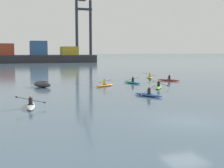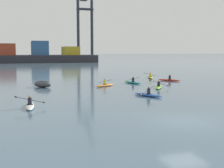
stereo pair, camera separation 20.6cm
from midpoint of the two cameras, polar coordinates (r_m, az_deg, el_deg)
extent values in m
plane|color=slate|center=(19.51, 13.12, -6.73)|extent=(800.00, 800.00, 0.00)
cube|color=#28282D|center=(117.42, -13.40, 4.53)|extent=(41.36, 11.68, 2.71)
cube|color=#993823|center=(117.02, -19.03, 6.03)|extent=(5.79, 8.17, 4.13)
cube|color=#2D5684|center=(117.39, -13.45, 6.44)|extent=(5.79, 8.17, 5.14)
cube|color=#B29323|center=(118.84, -7.93, 6.07)|extent=(5.79, 8.17, 3.17)
cylinder|color=#232833|center=(130.89, -6.53, 9.73)|extent=(1.20, 1.20, 25.23)
cylinder|color=#232833|center=(132.18, -4.01, 9.72)|extent=(1.20, 1.20, 25.23)
cube|color=#232833|center=(132.36, -5.30, 13.55)|extent=(7.05, 0.90, 0.90)
ellipsoid|color=#38383D|center=(37.34, -12.86, -0.08)|extent=(2.49, 2.71, 0.70)
cube|color=#38383D|center=(37.30, -12.87, 0.50)|extent=(1.27, 1.55, 0.06)
ellipsoid|color=#2856B2|center=(29.48, 6.48, -2.02)|extent=(1.97, 3.34, 0.26)
torus|color=black|center=(29.39, 6.63, -1.77)|extent=(0.65, 0.65, 0.05)
cylinder|color=#23232D|center=(29.36, 6.64, -1.31)|extent=(0.30, 0.30, 0.50)
sphere|color=tan|center=(29.32, 6.64, -0.63)|extent=(0.19, 0.19, 0.19)
cylinder|color=black|center=(29.38, 6.56, -1.10)|extent=(1.81, 0.86, 0.78)
ellipsoid|color=yellow|center=(28.70, 5.28, -2.02)|extent=(0.21, 0.12, 0.17)
ellipsoid|color=yellow|center=(30.08, 7.79, -0.23)|extent=(0.21, 0.12, 0.17)
ellipsoid|color=#7ABC2D|center=(36.04, 8.41, -0.56)|extent=(2.31, 3.20, 0.26)
torus|color=black|center=(35.92, 8.40, -0.36)|extent=(0.67, 0.67, 0.05)
cylinder|color=black|center=(35.90, 8.40, 0.02)|extent=(0.30, 0.30, 0.50)
sphere|color=tan|center=(35.86, 8.41, 0.58)|extent=(0.19, 0.19, 0.19)
cylinder|color=black|center=(35.94, 8.41, 0.19)|extent=(1.74, 1.10, 0.63)
ellipsoid|color=black|center=(36.02, 6.83, 0.70)|extent=(0.19, 0.14, 0.16)
ellipsoid|color=black|center=(35.89, 10.01, -0.32)|extent=(0.19, 0.14, 0.16)
ellipsoid|color=orange|center=(37.49, -1.45, -0.24)|extent=(3.11, 2.47, 0.26)
torus|color=black|center=(37.40, -1.55, -0.04)|extent=(0.68, 0.68, 0.05)
cylinder|color=gold|center=(37.37, -1.55, 0.32)|extent=(0.30, 0.30, 0.50)
sphere|color=tan|center=(37.34, -1.55, 0.86)|extent=(0.19, 0.19, 0.19)
cylinder|color=black|center=(37.40, -1.50, 0.48)|extent=(1.22, 1.68, 0.55)
ellipsoid|color=silver|center=(38.06, -2.71, 0.18)|extent=(0.15, 0.19, 0.15)
ellipsoid|color=silver|center=(36.76, -0.25, 0.79)|extent=(0.15, 0.19, 0.15)
ellipsoid|color=teal|center=(40.90, 3.62, 0.28)|extent=(1.56, 3.43, 0.26)
torus|color=black|center=(40.81, 3.71, 0.46)|extent=(0.61, 0.61, 0.05)
cylinder|color=black|center=(40.78, 3.71, 0.80)|extent=(0.30, 0.30, 0.50)
sphere|color=tan|center=(40.75, 3.72, 1.29)|extent=(0.19, 0.19, 0.19)
cylinder|color=black|center=(40.81, 3.67, 0.94)|extent=(2.00, 0.64, 0.33)
ellipsoid|color=yellow|center=(40.19, 2.51, 0.66)|extent=(0.20, 0.09, 0.13)
ellipsoid|color=yellow|center=(41.45, 4.79, 1.22)|extent=(0.20, 0.09, 0.13)
ellipsoid|color=silver|center=(24.33, -14.95, -3.92)|extent=(0.84, 3.43, 0.26)
torus|color=black|center=(24.21, -14.97, -3.64)|extent=(0.52, 0.52, 0.05)
cylinder|color=#23232D|center=(24.17, -14.98, -3.07)|extent=(0.30, 0.30, 0.50)
sphere|color=tan|center=(24.12, -15.01, -2.25)|extent=(0.19, 0.19, 0.19)
cylinder|color=black|center=(24.20, -14.99, -2.82)|extent=(2.04, 0.18, 0.53)
ellipsoid|color=black|center=(24.21, -17.42, -2.29)|extent=(0.20, 0.05, 0.15)
ellipsoid|color=black|center=(24.24, -12.56, -3.35)|extent=(0.20, 0.05, 0.15)
ellipsoid|color=yellow|center=(48.86, 6.83, 1.20)|extent=(1.52, 3.43, 0.26)
torus|color=black|center=(48.75, 6.85, 1.36)|extent=(0.61, 0.61, 0.05)
cylinder|color=gold|center=(48.73, 6.85, 1.64)|extent=(0.30, 0.30, 0.50)
sphere|color=tan|center=(48.71, 6.86, 2.05)|extent=(0.19, 0.19, 0.19)
cylinder|color=black|center=(48.77, 6.85, 1.76)|extent=(1.97, 0.60, 0.56)
ellipsoid|color=yellow|center=(48.61, 5.66, 2.07)|extent=(0.20, 0.09, 0.15)
ellipsoid|color=yellow|center=(48.96, 8.02, 1.45)|extent=(0.20, 0.09, 0.15)
ellipsoid|color=red|center=(44.93, 10.24, 0.72)|extent=(2.60, 3.03, 0.26)
torus|color=black|center=(44.88, 10.36, 0.89)|extent=(0.69, 0.69, 0.05)
cylinder|color=black|center=(44.86, 10.37, 1.20)|extent=(0.30, 0.30, 0.50)
sphere|color=tan|center=(44.83, 10.38, 1.64)|extent=(0.19, 0.19, 0.19)
cylinder|color=black|center=(44.87, 10.31, 1.33)|extent=(1.60, 1.30, 0.61)
ellipsoid|color=silver|center=(43.97, 9.79, 0.86)|extent=(0.18, 0.16, 0.16)
ellipsoid|color=silver|center=(45.78, 10.81, 1.78)|extent=(0.18, 0.16, 0.16)
camera|label=1|loc=(0.10, -90.17, -0.02)|focal=49.71mm
camera|label=2|loc=(0.10, 89.83, 0.02)|focal=49.71mm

